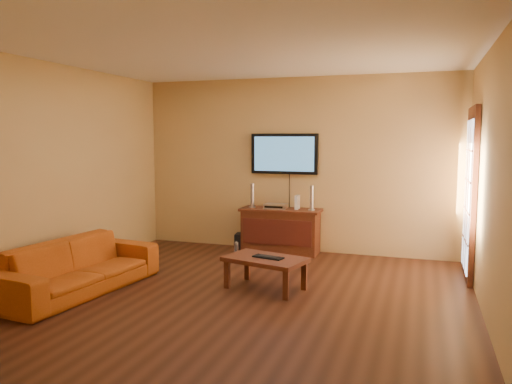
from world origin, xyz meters
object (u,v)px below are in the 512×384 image
at_px(media_console, 281,230).
at_px(sofa, 78,258).
at_px(av_receiver, 276,206).
at_px(subwoofer, 244,242).
at_px(keyboard, 268,257).
at_px(bottle, 236,249).
at_px(game_console, 297,202).
at_px(coffee_table, 265,262).
at_px(speaker_left, 252,196).
at_px(television, 284,154).
at_px(speaker_right, 312,199).

relative_size(media_console, sofa, 0.61).
height_order(sofa, av_receiver, sofa).
bearing_deg(subwoofer, keyboard, -72.80).
bearing_deg(bottle, game_console, 26.20).
height_order(game_console, subwoofer, game_console).
bearing_deg(bottle, subwoofer, 94.17).
bearing_deg(coffee_table, media_console, 100.30).
distance_m(speaker_left, subwoofer, 0.75).
relative_size(television, bottle, 4.86).
height_order(media_console, speaker_right, speaker_right).
bearing_deg(speaker_right, sofa, -129.67).
bearing_deg(subwoofer, television, 5.84).
bearing_deg(av_receiver, coffee_table, -77.80).
relative_size(speaker_left, game_console, 1.75).
relative_size(speaker_right, bottle, 1.71).
xyz_separation_m(television, keyboard, (0.37, -2.07, -1.13)).
distance_m(coffee_table, keyboard, 0.08).
distance_m(television, bottle, 1.65).
distance_m(speaker_left, av_receiver, 0.41).
xyz_separation_m(television, coffee_table, (0.34, -2.05, -1.20)).
bearing_deg(bottle, speaker_right, 19.44).
bearing_deg(sofa, speaker_right, -33.07).
bearing_deg(television, game_console, -34.09).
relative_size(media_console, av_receiver, 3.69).
xyz_separation_m(sofa, keyboard, (2.06, 0.76, -0.01)).
distance_m(speaker_right, bottle, 1.37).
bearing_deg(speaker_left, speaker_right, 0.16).
bearing_deg(keyboard, speaker_right, 86.56).
bearing_deg(television, sofa, -120.80).
relative_size(coffee_table, speaker_left, 2.71).
bearing_deg(subwoofer, media_console, -11.92).
distance_m(speaker_left, keyboard, 2.09).
height_order(coffee_table, game_console, game_console).
bearing_deg(television, media_console, -90.00).
distance_m(television, keyboard, 2.39).
xyz_separation_m(media_console, keyboard, (0.37, -1.87, 0.04)).
bearing_deg(subwoofer, speaker_right, -11.93).
distance_m(media_console, av_receiver, 0.39).
height_order(television, av_receiver, television).
bearing_deg(keyboard, sofa, -159.74).
bearing_deg(coffee_table, speaker_left, 113.36).
height_order(speaker_left, bottle, speaker_left).
bearing_deg(keyboard, coffee_table, 161.10).
bearing_deg(speaker_left, av_receiver, 1.02).
bearing_deg(subwoofer, coffee_table, -73.55).
distance_m(media_console, bottle, 0.75).
relative_size(av_receiver, game_console, 1.54).
relative_size(speaker_left, av_receiver, 1.14).
height_order(television, bottle, television).
height_order(media_console, sofa, sofa).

